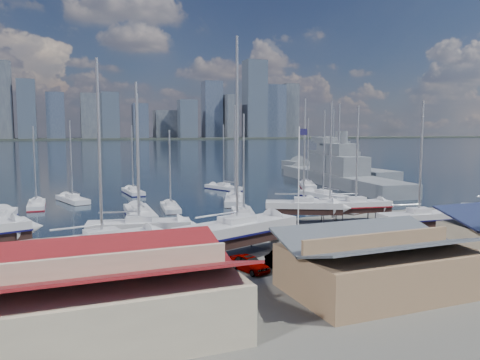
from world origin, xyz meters
name	(u,v)px	position (x,y,z in m)	size (l,w,h in m)	color
ground	(274,241)	(0.00, -10.00, 0.00)	(1400.00, 1400.00, 0.00)	#605E59
water	(83,147)	(0.00, 300.00, -0.15)	(1400.00, 600.00, 0.40)	#182337
far_shore	(69,139)	(0.00, 560.00, 1.10)	(1400.00, 80.00, 2.20)	#2D332D
skyline	(61,107)	(-7.83, 553.76, 39.09)	(639.14, 43.80, 107.69)	#475166
shed_red	(104,292)	(-18.00, -26.00, 2.32)	(14.70, 9.45, 4.51)	#BFB293
shed_grey	(378,261)	(0.00, -26.00, 2.15)	(12.60, 8.40, 4.17)	#8C6B4C
sailboat_cradle_1	(102,245)	(-16.96, -14.13, 2.09)	(10.55, 4.91, 16.42)	#2D2D33
sailboat_cradle_2	(139,228)	(-13.14, -8.55, 2.04)	(9.68, 4.36, 15.31)	#2D2D33
sailboat_cradle_3	(237,231)	(-5.59, -14.05, 2.22)	(12.25, 7.04, 18.87)	#2D2D33
sailboat_cradle_4	(304,207)	(7.11, -3.37, 2.01)	(9.13, 6.20, 14.70)	#2D2D33
sailboat_cradle_5	(419,218)	(14.53, -14.12, 1.97)	(8.80, 3.40, 14.01)	#2D2D33
sailboat_cradle_6	(356,206)	(13.47, -4.84, 1.96)	(8.79, 3.86, 13.92)	#2D2D33
sailboat_moored_1	(37,206)	(-22.68, 20.90, 0.31)	(2.33, 8.15, 12.17)	black
sailboat_moored_2	(73,200)	(-17.68, 24.34, 0.32)	(4.85, 9.04, 13.15)	black
sailboat_moored_3	(140,215)	(-10.27, 7.82, 0.31)	(3.53, 11.03, 16.30)	black
sailboat_moored_4	(171,208)	(-5.39, 11.58, 0.33)	(3.11, 7.88, 11.59)	black
sailboat_moored_5	(133,192)	(-7.50, 30.34, 0.31)	(2.93, 8.52, 12.52)	black
sailboat_moored_6	(244,216)	(1.73, 2.27, 0.31)	(5.15, 9.50, 13.68)	black
sailboat_moored_7	(235,201)	(5.26, 14.27, 0.32)	(6.54, 10.61, 15.52)	black
sailboat_moored_8	(224,188)	(9.18, 30.13, 0.31)	(5.39, 8.75, 12.67)	black
sailboat_moored_9	(330,207)	(15.64, 4.23, 0.32)	(5.75, 10.86, 15.79)	black
sailboat_moored_10	(323,197)	(20.40, 13.55, 0.31)	(4.07, 10.32, 15.02)	black
sailboat_moored_11	(307,186)	(25.31, 27.11, 0.31)	(6.29, 9.64, 14.05)	black
naval_ship_east	(338,177)	(33.40, 28.88, 1.66)	(12.61, 45.15, 18.01)	slate
naval_ship_west	(332,168)	(44.96, 48.62, 1.66)	(7.59, 43.86, 17.94)	slate
car_a	(249,263)	(-6.34, -18.52, 0.65)	(1.53, 3.80, 1.29)	gray
car_b	(292,256)	(-2.54, -18.48, 0.80)	(1.70, 4.88, 1.61)	gray
car_c	(362,250)	(3.97, -18.95, 0.81)	(2.69, 5.84, 1.62)	gray
car_d	(378,260)	(3.44, -21.77, 0.77)	(2.15, 5.28, 1.53)	gray
flagpole	(299,172)	(4.30, -7.28, 6.54)	(1.01, 0.12, 11.43)	white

